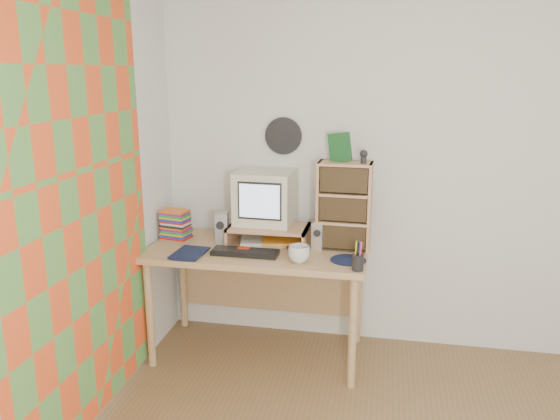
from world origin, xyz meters
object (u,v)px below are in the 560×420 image
at_px(crt_monitor, 264,198).
at_px(diary, 176,250).
at_px(cd_rack, 344,206).
at_px(mug, 299,254).
at_px(desk, 260,264).
at_px(dvd_stack, 175,220).
at_px(keyboard, 245,252).

distance_m(crt_monitor, diary, 0.66).
height_order(cd_rack, mug, cd_rack).
xyz_separation_m(desk, dvd_stack, (-0.59, 0.03, 0.26)).
bearing_deg(mug, desk, 136.89).
relative_size(dvd_stack, mug, 1.94).
distance_m(crt_monitor, dvd_stack, 0.63).
bearing_deg(desk, mug, -43.11).
xyz_separation_m(crt_monitor, cd_rack, (0.53, -0.06, -0.02)).
bearing_deg(diary, crt_monitor, 40.33).
bearing_deg(dvd_stack, mug, -8.91).
relative_size(cd_rack, mug, 4.29).
relative_size(crt_monitor, mug, 2.82).
bearing_deg(crt_monitor, diary, -140.28).
bearing_deg(desk, diary, -149.42).
relative_size(desk, dvd_stack, 5.54).
relative_size(keyboard, mug, 3.18).
height_order(keyboard, dvd_stack, dvd_stack).
relative_size(mug, diary, 0.59).
bearing_deg(keyboard, cd_rack, 22.87).
relative_size(crt_monitor, cd_rack, 0.66).
bearing_deg(keyboard, crt_monitor, 79.67).
bearing_deg(desk, cd_rack, 3.20).
bearing_deg(keyboard, mug, -11.35).
bearing_deg(crt_monitor, mug, -49.12).
distance_m(mug, diary, 0.78).
relative_size(desk, cd_rack, 2.51).
distance_m(keyboard, cd_rack, 0.69).
height_order(desk, crt_monitor, crt_monitor).
distance_m(crt_monitor, keyboard, 0.41).
bearing_deg(dvd_stack, keyboard, -13.47).
xyz_separation_m(crt_monitor, keyboard, (-0.06, -0.30, -0.28)).
height_order(crt_monitor, keyboard, crt_monitor).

